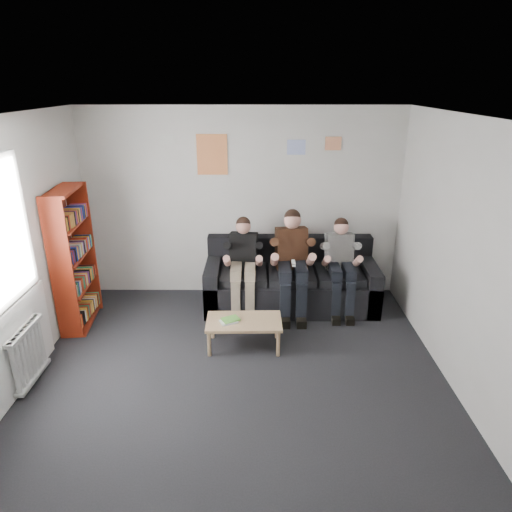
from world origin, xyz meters
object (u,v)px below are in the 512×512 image
Objects in this scene: bookshelf at (74,259)px; coffee_table at (244,324)px; person_middle at (292,264)px; person_right at (341,266)px; person_left at (243,266)px; sofa at (290,282)px.

bookshelf is 2.03× the size of coffee_table.
person_middle reaches higher than person_right.
person_left is at bearing 172.57° from person_middle.
sofa is 1.30m from coffee_table.
person_left is 0.93× the size of person_middle.
bookshelf is 2.31m from coffee_table.
sofa is at bearing 24.88° from person_left.
sofa is 1.82× the size of person_left.
sofa reaches higher than coffee_table.
person_middle is at bearing 56.06° from coffee_table.
person_middle is (0.63, 0.93, 0.39)m from coffee_table.
sofa is 0.77m from person_left.
person_middle is (0.66, -0.01, 0.04)m from person_left.
person_middle is (2.78, 0.34, -0.20)m from bookshelf.
person_middle reaches higher than person_left.
bookshelf reaches higher than person_middle.
person_right is (1.28, 0.94, 0.35)m from coffee_table.
person_left reaches higher than sofa.
coffee_table is (-0.63, -1.14, -0.02)m from sofa.
sofa is 0.76m from person_right.
person_middle is at bearing 175.71° from person_right.
person_left reaches higher than coffee_table.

